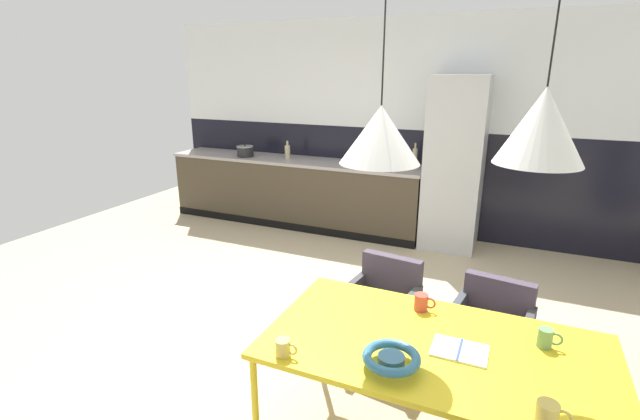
{
  "coord_description": "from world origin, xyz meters",
  "views": [
    {
      "loc": [
        1.39,
        -2.84,
        2.07
      ],
      "look_at": [
        -0.15,
        0.63,
        0.9
      ],
      "focal_mm": 25.54,
      "sensor_mm": 36.0,
      "label": 1
    }
  ],
  "objects": [
    {
      "name": "mug_glass_clear",
      "position": [
        0.97,
        -0.47,
        0.79
      ],
      "size": [
        0.12,
        0.08,
        0.1
      ],
      "color": "#B23D33",
      "rests_on": "dining_table"
    },
    {
      "name": "open_book",
      "position": [
        1.23,
        -0.79,
        0.75
      ],
      "size": [
        0.27,
        0.2,
        0.02
      ],
      "color": "white",
      "rests_on": "dining_table"
    },
    {
      "name": "back_wall_panel_upper",
      "position": [
        0.0,
        2.93,
        2.02
      ],
      "size": [
        6.68,
        0.12,
        1.35
      ],
      "primitive_type": "cube",
      "color": "silver",
      "rests_on": "back_wall_splashback_dark"
    },
    {
      "name": "fruit_bowl",
      "position": [
        0.96,
        -1.06,
        0.79
      ],
      "size": [
        0.27,
        0.27,
        0.08
      ],
      "color": "#33607F",
      "rests_on": "dining_table"
    },
    {
      "name": "mug_dark_espresso",
      "position": [
        0.46,
        -1.18,
        0.78
      ],
      "size": [
        0.12,
        0.07,
        0.09
      ],
      "color": "gold",
      "rests_on": "dining_table"
    },
    {
      "name": "bottle_spice_small",
      "position": [
        0.21,
        2.69,
        1.03
      ],
      "size": [
        0.06,
        0.06,
        0.3
      ],
      "color": "tan",
      "rests_on": "kitchen_counter"
    },
    {
      "name": "refrigerator_column",
      "position": [
        0.7,
        2.57,
        1.01
      ],
      "size": [
        0.64,
        0.6,
        2.02
      ],
      "primitive_type": "cube",
      "color": "#ADAFB2",
      "rests_on": "ground"
    },
    {
      "name": "pendant_lamp_over_table_far",
      "position": [
        1.46,
        -0.75,
        1.85
      ],
      "size": [
        0.36,
        0.36,
        0.95
      ],
      "color": "black"
    },
    {
      "name": "bottle_oil_tall",
      "position": [
        -1.5,
        2.58,
        1.01
      ],
      "size": [
        0.07,
        0.07,
        0.24
      ],
      "color": "tan",
      "rests_on": "kitchen_counter"
    },
    {
      "name": "ground_plane",
      "position": [
        0.0,
        0.0,
        0.0
      ],
      "size": [
        8.68,
        8.68,
        0.0
      ],
      "primitive_type": "plane",
      "color": "tan"
    },
    {
      "name": "kitchen_counter",
      "position": [
        -1.41,
        2.57,
        0.46
      ],
      "size": [
        3.58,
        0.63,
        0.91
      ],
      "color": "#403628",
      "rests_on": "ground"
    },
    {
      "name": "armchair_head_of_table",
      "position": [
        0.6,
        0.08,
        0.49
      ],
      "size": [
        0.54,
        0.53,
        0.76
      ],
      "rotation": [
        0.0,
        0.0,
        3.01
      ],
      "color": "#3B373C",
      "rests_on": "ground"
    },
    {
      "name": "mug_short_terracotta",
      "position": [
        1.61,
        -1.17,
        0.8
      ],
      "size": [
        0.13,
        0.09,
        0.11
      ],
      "color": "gold",
      "rests_on": "dining_table"
    },
    {
      "name": "mug_tall_blue",
      "position": [
        1.62,
        -0.58,
        0.79
      ],
      "size": [
        0.12,
        0.07,
        0.1
      ],
      "color": "#5B8456",
      "rests_on": "dining_table"
    },
    {
      "name": "back_wall_splashback_dark",
      "position": [
        0.0,
        2.93,
        0.67
      ],
      "size": [
        6.68,
        0.12,
        1.35
      ],
      "primitive_type": "cube",
      "color": "black",
      "rests_on": "ground"
    },
    {
      "name": "armchair_far_side",
      "position": [
        1.35,
        0.05,
        0.49
      ],
      "size": [
        0.55,
        0.53,
        0.74
      ],
      "rotation": [
        0.0,
        0.0,
        2.99
      ],
      "color": "#3B373C",
      "rests_on": "ground"
    },
    {
      "name": "dining_table",
      "position": [
        1.11,
        -0.78,
        0.7
      ],
      "size": [
        1.71,
        0.94,
        0.74
      ],
      "color": "gold",
      "rests_on": "ground"
    },
    {
      "name": "cooking_pot",
      "position": [
        -2.11,
        2.47,
        0.98
      ],
      "size": [
        0.23,
        0.23,
        0.17
      ],
      "color": "black",
      "rests_on": "kitchen_counter"
    },
    {
      "name": "pendant_lamp_over_table_near",
      "position": [
        0.77,
        -0.75,
        1.77
      ],
      "size": [
        0.39,
        0.39,
        1.01
      ],
      "color": "black"
    }
  ]
}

